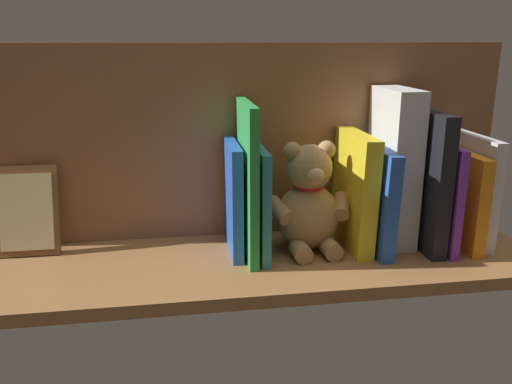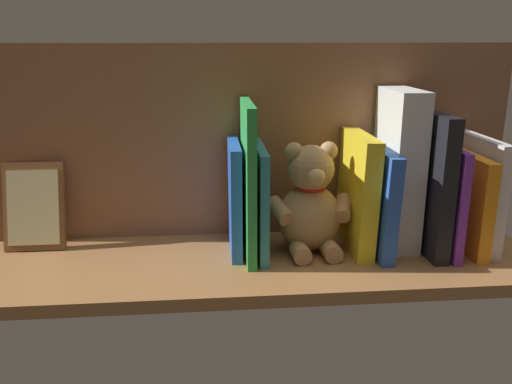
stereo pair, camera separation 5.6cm
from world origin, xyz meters
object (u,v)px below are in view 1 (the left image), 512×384
at_px(dictionary_thick_white, 393,167).
at_px(teddy_bear, 309,203).
at_px(book_0, 469,188).
at_px(picture_frame_leaning, 27,211).

distance_m(dictionary_thick_white, teddy_bear, 0.18).
bearing_deg(teddy_bear, book_0, 177.98).
height_order(dictionary_thick_white, teddy_bear, dictionary_thick_white).
height_order(book_0, teddy_bear, book_0).
relative_size(dictionary_thick_white, teddy_bear, 1.44).
relative_size(book_0, dictionary_thick_white, 0.70).
bearing_deg(book_0, picture_frame_leaning, -3.99).
relative_size(book_0, picture_frame_leaning, 1.27).
xyz_separation_m(teddy_bear, picture_frame_leaning, (0.50, -0.06, -0.01)).
bearing_deg(picture_frame_leaning, dictionary_thick_white, 176.50).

